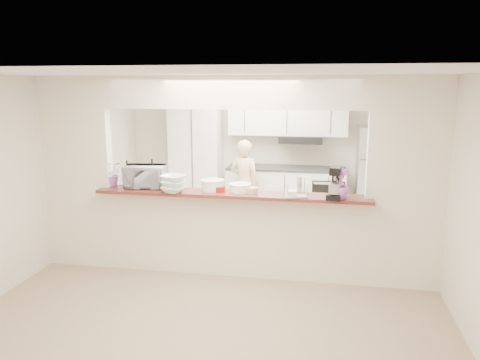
% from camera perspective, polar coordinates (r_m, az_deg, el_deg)
% --- Properties ---
extents(floor, '(6.00, 6.00, 0.00)m').
position_cam_1_polar(floor, '(6.13, -0.96, -11.39)').
color(floor, tan).
rests_on(floor, ground).
extents(tile_overlay, '(5.00, 2.90, 0.01)m').
position_cam_1_polar(tile_overlay, '(7.56, 1.35, -6.83)').
color(tile_overlay, beige).
rests_on(tile_overlay, floor).
extents(partition, '(5.00, 0.15, 2.50)m').
position_cam_1_polar(partition, '(5.72, -1.01, 2.42)').
color(partition, white).
rests_on(partition, floor).
extents(bar_counter, '(3.40, 0.38, 1.09)m').
position_cam_1_polar(bar_counter, '(5.93, -0.99, -6.28)').
color(bar_counter, white).
rests_on(bar_counter, floor).
extents(kitchen_cabinets, '(3.15, 0.62, 2.25)m').
position_cam_1_polar(kitchen_cabinets, '(8.48, 1.38, 1.97)').
color(kitchen_cabinets, silver).
rests_on(kitchen_cabinets, floor).
extents(refrigerator, '(0.75, 0.70, 1.70)m').
position_cam_1_polar(refrigerator, '(8.38, 16.57, 0.50)').
color(refrigerator, '#B3B3B8').
rests_on(refrigerator, floor).
extents(flower_left, '(0.36, 0.33, 0.33)m').
position_cam_1_polar(flower_left, '(6.31, -15.30, 0.77)').
color(flower_left, '#EE7EDE').
rests_on(flower_left, bar_counter).
extents(wine_bottle_a, '(0.07, 0.07, 0.37)m').
position_cam_1_polar(wine_bottle_a, '(6.12, -10.62, 0.47)').
color(wine_bottle_a, black).
rests_on(wine_bottle_a, bar_counter).
extents(wine_bottle_b, '(0.07, 0.07, 0.34)m').
position_cam_1_polar(wine_bottle_b, '(6.25, -13.55, 0.46)').
color(wine_bottle_b, black).
rests_on(wine_bottle_b, bar_counter).
extents(toaster_oven, '(0.55, 0.41, 0.28)m').
position_cam_1_polar(toaster_oven, '(6.14, -11.50, 0.43)').
color(toaster_oven, '#B7B7BC').
rests_on(toaster_oven, bar_counter).
extents(serving_bowls, '(0.34, 0.34, 0.21)m').
position_cam_1_polar(serving_bowls, '(5.79, -8.14, -0.48)').
color(serving_bowls, white).
rests_on(serving_bowls, bar_counter).
extents(plate_stack_a, '(0.29, 0.29, 0.13)m').
position_cam_1_polar(plate_stack_a, '(5.86, -3.34, -0.61)').
color(plate_stack_a, white).
rests_on(plate_stack_a, bar_counter).
extents(plate_stack_b, '(0.28, 0.28, 0.10)m').
position_cam_1_polar(plate_stack_b, '(5.79, 0.03, -0.92)').
color(plate_stack_b, white).
rests_on(plate_stack_b, bar_counter).
extents(red_bowl, '(0.14, 0.14, 0.07)m').
position_cam_1_polar(red_bowl, '(5.79, -2.51, -1.10)').
color(red_bowl, maroon).
rests_on(red_bowl, bar_counter).
extents(tan_bowl, '(0.15, 0.15, 0.07)m').
position_cam_1_polar(tan_bowl, '(5.71, 1.48, -1.25)').
color(tan_bowl, tan).
rests_on(tan_bowl, bar_counter).
extents(utensil_caddy, '(0.29, 0.23, 0.24)m').
position_cam_1_polar(utensil_caddy, '(5.53, 6.86, -1.06)').
color(utensil_caddy, silver).
rests_on(utensil_caddy, bar_counter).
extents(stand_mixer, '(0.21, 0.28, 0.38)m').
position_cam_1_polar(stand_mixer, '(5.52, 11.58, -0.52)').
color(stand_mixer, black).
rests_on(stand_mixer, bar_counter).
extents(flower_right, '(0.25, 0.25, 0.37)m').
position_cam_1_polar(flower_right, '(5.50, 12.08, -0.40)').
color(flower_right, '#BF73D5').
rests_on(flower_right, bar_counter).
extents(person, '(0.62, 0.51, 1.48)m').
position_cam_1_polar(person, '(7.90, 0.57, -0.47)').
color(person, '#CFAA86').
rests_on(person, floor).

